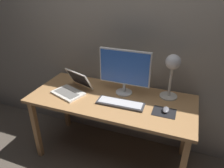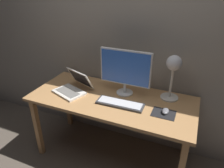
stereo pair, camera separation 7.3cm
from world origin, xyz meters
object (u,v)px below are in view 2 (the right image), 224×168
desk_lamp (173,69)px  keyboard_main (120,104)px  monitor (125,70)px  mouse (165,111)px  laptop (74,85)px

desk_lamp → keyboard_main: bearing=-142.9°
monitor → mouse: monitor is taller
monitor → laptop: monitor is taller
keyboard_main → mouse: size_ratio=4.61×
keyboard_main → laptop: laptop is taller
laptop → keyboard_main: bearing=-7.3°
monitor → laptop: bearing=-163.3°
monitor → laptop: 0.56m
keyboard_main → laptop: (-0.53, 0.07, 0.05)m
monitor → mouse: bearing=-22.9°
laptop → mouse: 0.94m
keyboard_main → monitor: bearing=99.0°
mouse → keyboard_main: bearing=-175.7°
keyboard_main → mouse: bearing=4.3°
laptop → desk_lamp: desk_lamp is taller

